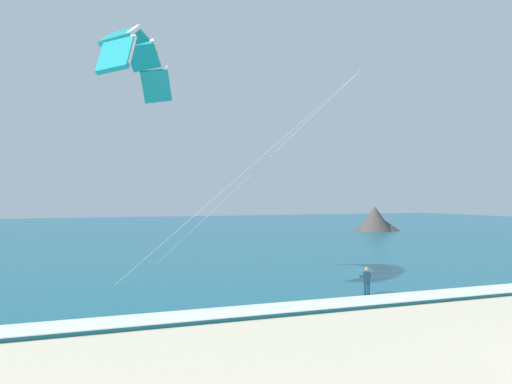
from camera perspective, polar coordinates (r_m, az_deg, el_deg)
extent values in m
cube|color=#146075|center=(85.19, -11.03, -4.02)|extent=(200.00, 120.00, 0.20)
cube|color=white|center=(30.41, 13.21, -10.39)|extent=(200.00, 2.25, 0.04)
ellipsoid|color=white|center=(31.30, 11.09, -10.46)|extent=(0.72, 1.46, 0.05)
cube|color=black|center=(31.50, 10.84, -10.32)|extent=(0.17, 0.09, 0.04)
cube|color=black|center=(31.10, 11.35, -10.45)|extent=(0.17, 0.09, 0.04)
cylinder|color=#143347|center=(31.20, 10.92, -9.76)|extent=(0.14, 0.14, 0.84)
cylinder|color=#143347|center=(31.27, 11.26, -9.74)|extent=(0.14, 0.14, 0.84)
cube|color=#143347|center=(31.13, 11.09, -8.44)|extent=(0.37, 0.27, 0.60)
sphere|color=#9E704C|center=(31.07, 11.09, -7.64)|extent=(0.22, 0.22, 0.22)
cylinder|color=#143347|center=(31.20, 10.67, -8.33)|extent=(0.19, 0.51, 0.22)
cylinder|color=#143347|center=(31.33, 11.29, -8.30)|extent=(0.19, 0.51, 0.22)
cylinder|color=black|center=(31.47, 10.83, -8.26)|extent=(0.55, 0.15, 0.04)
cube|color=#3F3F42|center=(31.27, 11.01, -8.81)|extent=(0.13, 0.10, 0.10)
cube|color=teal|center=(36.27, -10.02, 10.47)|extent=(2.21, 1.75, 2.08)
cube|color=white|center=(36.15, -8.89, 10.93)|extent=(0.81, 1.23, 1.76)
cube|color=teal|center=(35.08, -11.29, 13.25)|extent=(2.40, 2.37, 1.55)
cube|color=white|center=(34.95, -10.12, 13.73)|extent=(1.06, 1.74, 1.13)
cube|color=teal|center=(33.22, -12.57, 14.95)|extent=(2.48, 2.63, 0.67)
cube|color=white|center=(33.10, -11.33, 15.47)|extent=(1.19, 1.89, 0.25)
cube|color=teal|center=(31.05, -13.56, 15.06)|extent=(2.34, 2.64, 1.55)
cube|color=white|center=(30.91, -12.24, 15.63)|extent=(1.11, 1.75, 1.13)
cube|color=teal|center=(29.04, -13.95, 13.23)|extent=(2.02, 2.27, 2.08)
cube|color=white|center=(28.89, -12.55, 13.83)|extent=(0.84, 1.28, 1.76)
cylinder|color=#B2B2B7|center=(32.84, -0.44, 1.81)|extent=(9.21, 8.84, 11.15)
cylinder|color=#B2B2B7|center=(29.01, -1.10, 2.11)|extent=(12.77, 2.01, 11.15)
cone|color=#47423D|center=(91.29, 11.45, -3.18)|extent=(4.29, 4.29, 2.11)
cone|color=#47423D|center=(88.61, 12.07, -3.10)|extent=(7.52, 7.52, 2.63)
cone|color=#47423D|center=(86.90, 11.87, -2.71)|extent=(5.52, 5.52, 3.95)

